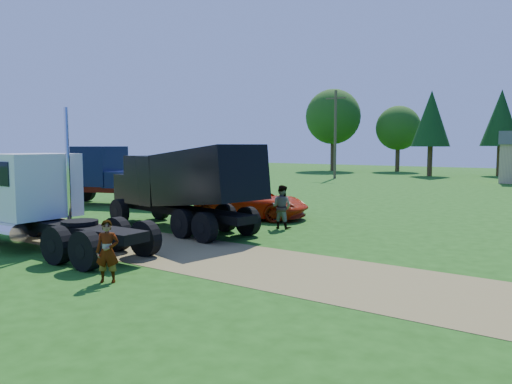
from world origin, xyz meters
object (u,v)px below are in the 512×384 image
Objects in this scene: white_semi_tractor at (34,200)px; black_dump_truck at (185,184)px; orange_pickup at (252,202)px; spectator_a at (107,251)px; navy_truck at (110,175)px.

black_dump_truck is at bearing 69.43° from white_semi_tractor.
black_dump_truck is 1.53× the size of orange_pickup.
black_dump_truck is at bearing 82.76° from spectator_a.
spectator_a is (13.38, -10.73, -0.93)m from navy_truck.
orange_pickup is at bearing 71.71° from spectator_a.
orange_pickup is 3.38× the size of spectator_a.
white_semi_tractor reaches higher than navy_truck.
navy_truck is 4.99× the size of spectator_a.
navy_truck is (-7.76, 9.31, 0.12)m from white_semi_tractor.
black_dump_truck reaches higher than spectator_a.
white_semi_tractor is at bearing -99.73° from black_dump_truck.
navy_truck is 1.48× the size of orange_pickup.
orange_pickup is at bearing 77.34° from white_semi_tractor.
spectator_a reaches higher than orange_pickup.
orange_pickup is (9.82, 0.42, -0.98)m from navy_truck.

